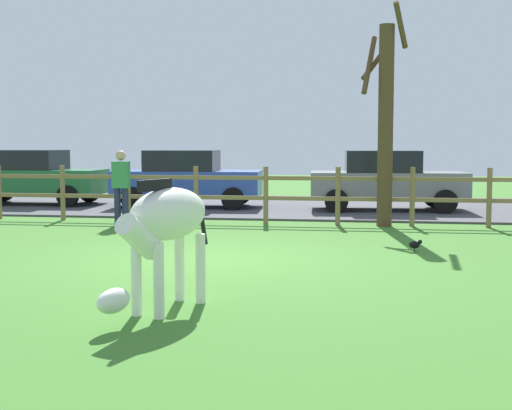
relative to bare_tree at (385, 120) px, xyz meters
name	(u,v)px	position (x,y,z in m)	size (l,w,h in m)	color
ground_plane	(206,259)	(-2.80, -4.96, -2.30)	(60.00, 60.00, 0.00)	#3D7528
parking_asphalt	(280,206)	(-2.80, 4.34, -2.27)	(28.00, 7.40, 0.05)	#47474C
paddock_fence	(231,191)	(-3.40, 0.04, -1.58)	(20.93, 0.11, 1.28)	olive
bare_tree	(385,120)	(0.00, 0.00, 0.00)	(1.02, 1.02, 4.73)	#513A23
zebra	(165,225)	(-2.46, -8.35, -1.37)	(0.89, 1.87, 1.41)	white
crow_on_grass	(415,244)	(0.44, -3.71, -2.17)	(0.21, 0.10, 0.20)	black
parked_car_grey	(386,180)	(0.13, 3.29, -1.46)	(4.10, 2.09, 1.56)	slate
parked_car_green	(32,177)	(-9.92, 3.57, -1.46)	(4.06, 2.00, 1.56)	#236B38
parked_car_blue	(187,178)	(-5.28, 3.36, -1.46)	(4.11, 2.10, 1.56)	#2D4CAD
visitor_left_of_tree	(121,184)	(-5.68, -0.77, -1.39)	(0.37, 0.24, 1.64)	#232847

